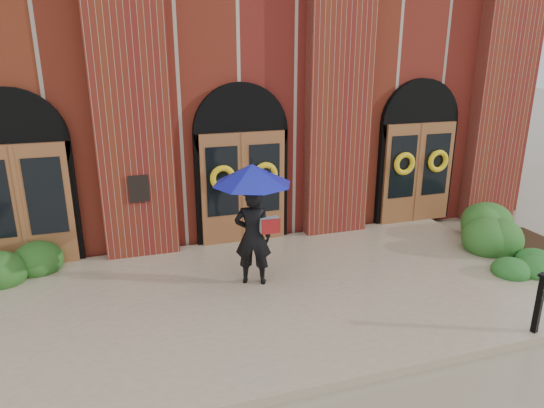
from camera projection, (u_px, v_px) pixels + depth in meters
name	position (u px, v px, depth m)	size (l,w,h in m)	color
ground	(282.00, 302.00, 8.76)	(90.00, 90.00, 0.00)	gray
landing	(280.00, 294.00, 8.87)	(10.00, 5.30, 0.15)	tan
church_building	(195.00, 77.00, 15.65)	(16.20, 12.53, 7.00)	#5F1814
man_with_umbrella	(253.00, 201.00, 8.68)	(1.87, 1.87, 2.29)	black
metal_post	(539.00, 302.00, 7.40)	(0.17, 0.17, 0.99)	black
hedge_wall_right	(487.00, 231.00, 10.95)	(3.34, 1.33, 0.86)	#285A20
hedge_front_right	(536.00, 268.00, 9.60)	(1.25, 1.07, 0.44)	#215920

